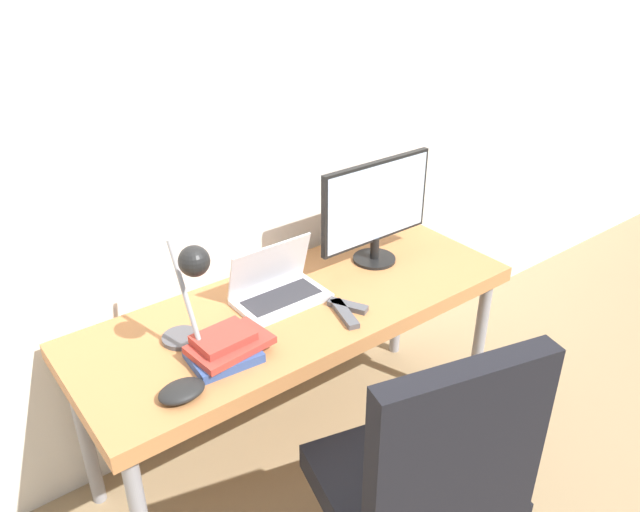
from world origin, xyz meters
TOP-DOWN VIEW (x-y plane):
  - ground_plane at (0.00, 0.00)m, footprint 12.00×12.00m
  - wall_back at (0.00, 0.69)m, footprint 8.00×0.05m
  - desk at (0.00, 0.31)m, footprint 1.65×0.62m
  - laptop at (-0.05, 0.38)m, footprint 0.33×0.20m
  - monitor at (0.43, 0.38)m, footprint 0.52×0.17m
  - desk_lamp at (-0.44, 0.24)m, footprint 0.13×0.27m
  - office_chair at (-0.11, -0.45)m, footprint 0.62×0.60m
  - book_stack at (-0.37, 0.19)m, footprint 0.27×0.19m
  - tv_remote at (0.11, 0.17)m, footprint 0.10×0.15m
  - media_remote at (0.07, 0.14)m, footprint 0.09×0.18m
  - game_controller at (-0.57, 0.10)m, footprint 0.14×0.10m

SIDE VIEW (x-z plane):
  - ground_plane at x=0.00m, z-range 0.00..0.00m
  - office_chair at x=-0.11m, z-range 0.05..1.07m
  - desk at x=0.00m, z-range 0.29..1.00m
  - tv_remote at x=0.11m, z-range 0.71..0.73m
  - media_remote at x=0.07m, z-range 0.71..0.73m
  - game_controller at x=-0.57m, z-range 0.71..0.75m
  - book_stack at x=-0.37m, z-range 0.71..0.79m
  - laptop at x=-0.05m, z-range 0.65..0.86m
  - monitor at x=0.43m, z-range 0.74..1.16m
  - desk_lamp at x=-0.44m, z-range 0.78..1.19m
  - wall_back at x=0.00m, z-range 0.00..2.60m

